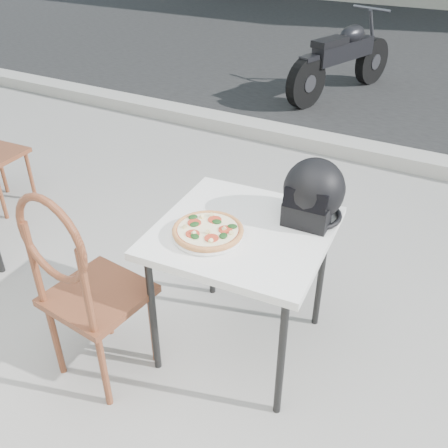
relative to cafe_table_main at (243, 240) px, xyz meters
The scene contains 9 objects.
ground 0.82m from the cafe_table_main, 105.24° to the right, with size 80.00×80.00×0.00m, color #989590.
street_asphalt 6.53m from the cafe_table_main, 91.19° to the left, with size 30.00×8.00×0.00m, color black.
curb 2.57m from the cafe_table_main, 93.10° to the left, with size 30.00×0.25×0.12m, color #A8A59D.
cafe_table_main is the anchor object (origin of this frame).
plate 0.18m from the cafe_table_main, 129.11° to the right, with size 0.36×0.36×0.02m.
pizza 0.19m from the cafe_table_main, 129.16° to the right, with size 0.36×0.36×0.04m.
helmet 0.37m from the cafe_table_main, 45.40° to the left, with size 0.28×0.29×0.28m.
cafe_chair_main 0.71m from the cafe_table_main, 134.41° to the right, with size 0.43×0.43×1.02m.
motorcycle 4.15m from the cafe_table_main, 101.19° to the left, with size 0.70×1.77×0.91m.
Camera 1 is at (0.94, -1.13, 1.89)m, focal length 40.00 mm.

